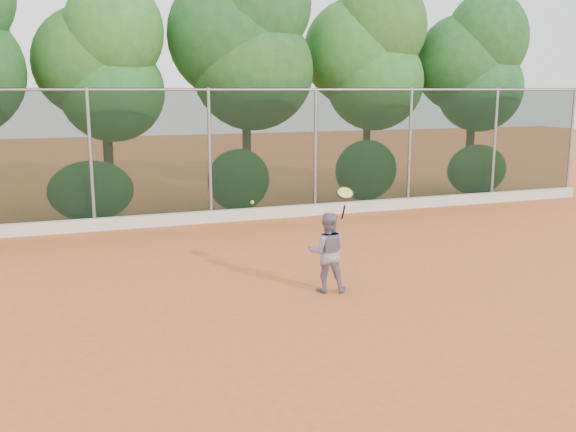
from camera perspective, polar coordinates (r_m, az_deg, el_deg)
name	(u,v)px	position (r m, az deg, el deg)	size (l,w,h in m)	color
ground	(308,300)	(10.82, 1.83, -7.49)	(80.00, 80.00, 0.00)	#C8652F
concrete_curb	(213,217)	(17.09, -6.70, -0.05)	(24.00, 0.20, 0.30)	silver
tennis_player	(327,252)	(11.12, 3.51, -3.23)	(0.68, 0.53, 1.40)	slate
chainlink_fence	(210,151)	(17.02, -6.97, 5.72)	(24.09, 0.09, 3.50)	black
foliage_backdrop	(172,55)	(18.79, -10.25, 13.90)	(23.70, 3.63, 7.55)	#44311A
tennis_racket	(345,195)	(11.01, 5.09, 1.87)	(0.36, 0.33, 0.59)	black
tennis_ball_in_flight	(252,202)	(11.00, -3.20, 1.23)	(0.06, 0.06, 0.06)	#BCD931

